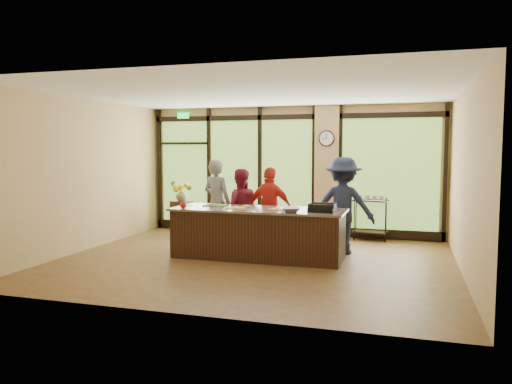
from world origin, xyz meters
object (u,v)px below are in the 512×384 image
Objects in this scene: island_base at (258,234)px; bar_cart at (370,213)px; roasting_pan at (322,210)px; cook_left at (217,203)px; cook_right at (343,206)px; flower_stand at (182,218)px.

bar_cart is at bearing 52.77° from island_base.
roasting_pan is 0.45× the size of bar_cart.
bar_cart is at bearing -132.90° from cook_left.
island_base is 1.72× the size of cook_left.
island_base is at bearing 30.32° from cook_right.
roasting_pan reaches higher than island_base.
island_base is at bearing 178.74° from roasting_pan.
cook_right reaches higher than cook_left.
island_base is at bearing -23.11° from flower_stand.
roasting_pan reaches higher than flower_stand.
roasting_pan is 0.56× the size of flower_stand.
cook_left reaches higher than roasting_pan.
bar_cart is at bearing -104.92° from cook_right.
cook_left is 4.03× the size of roasting_pan.
bar_cart is (1.86, 2.45, 0.16)m from island_base.
bar_cart is (2.99, 1.63, -0.31)m from cook_left.
roasting_pan is at bearing -6.58° from island_base.
flower_stand is at bearing 156.05° from roasting_pan.
cook_right is at bearing 30.72° from island_base.
cook_right is at bearing 81.91° from roasting_pan.
cook_right reaches higher than island_base.
cook_right is 1.03m from roasting_pan.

